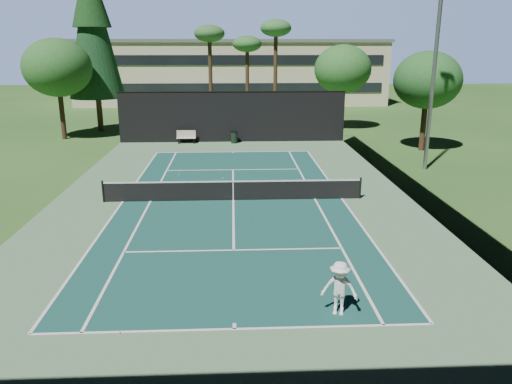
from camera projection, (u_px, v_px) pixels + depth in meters
ground at (233, 200)px, 24.95m from camera, size 160.00×160.00×0.00m
apron_slab at (233, 200)px, 24.95m from camera, size 18.00×32.00×0.01m
court_surface at (233, 200)px, 24.95m from camera, size 10.97×23.77×0.01m
court_lines at (233, 200)px, 24.95m from camera, size 11.07×23.87×0.01m
tennis_net at (233, 190)px, 24.80m from camera, size 12.90×0.10×1.10m
fence at (233, 161)px, 24.45m from camera, size 18.04×32.05×4.03m
player at (339, 288)px, 14.14m from camera, size 1.18×0.89×1.62m
tennis_ball_a at (119, 333)px, 13.35m from camera, size 0.07×0.07×0.07m
tennis_ball_b at (223, 178)px, 29.04m from camera, size 0.07×0.07×0.07m
tennis_ball_c at (293, 191)px, 26.47m from camera, size 0.07×0.07×0.07m
tennis_ball_d at (179, 174)px, 29.88m from camera, size 0.07×0.07×0.07m
park_bench at (186, 136)px, 39.53m from camera, size 1.50×0.45×1.02m
trash_bin at (234, 137)px, 39.59m from camera, size 0.56×0.56×0.95m
pine_tree at (92, 21)px, 42.83m from camera, size 4.80×4.80×15.00m
palm_a at (210, 38)px, 45.58m from camera, size 2.80×2.80×9.32m
palm_b at (247, 47)px, 47.89m from camera, size 2.80×2.80×8.42m
palm_c at (276, 33)px, 44.77m from camera, size 2.80×2.80×9.77m
decid_tree_a at (343, 69)px, 44.98m from camera, size 5.12×5.12×7.62m
decid_tree_b at (428, 80)px, 35.66m from camera, size 4.80×4.80×7.14m
decid_tree_c at (57, 68)px, 39.97m from camera, size 5.44×5.44×8.09m
campus_building at (232, 71)px, 67.86m from camera, size 40.50×12.50×8.30m
light_pole at (435, 63)px, 29.43m from camera, size 0.90×0.25×12.22m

